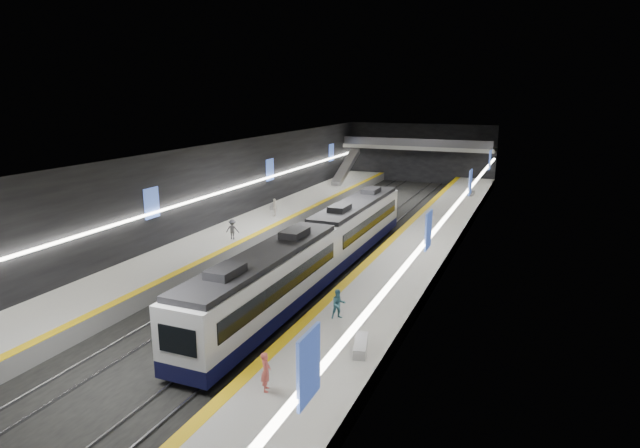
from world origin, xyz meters
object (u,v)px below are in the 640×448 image
at_px(bench_right_near, 361,346).
at_px(bench_right_far, 471,193).
at_px(passenger_right_a, 266,372).
at_px(escalator, 346,167).
at_px(passenger_left_a, 275,208).
at_px(passenger_right_b, 338,304).
at_px(train, 319,248).
at_px(passenger_left_b, 232,230).
at_px(bench_left_far, 272,207).

xyz_separation_m(bench_right_near, bench_right_far, (-0.33, 39.61, -0.02)).
bearing_deg(passenger_right_a, escalator, -7.85).
height_order(bench_right_far, passenger_left_a, passenger_left_a).
bearing_deg(passenger_right_b, bench_right_far, 49.28).
height_order(train, escalator, escalator).
distance_m(bench_right_far, passenger_left_b, 29.85).
distance_m(passenger_right_b, passenger_left_a, 23.44).
relative_size(passenger_right_b, passenger_left_a, 0.93).
xyz_separation_m(bench_right_far, passenger_left_a, (-15.39, -17.63, 0.61)).
bearing_deg(passenger_left_b, passenger_right_a, 110.19).
bearing_deg(bench_left_far, passenger_right_a, -87.25).
bearing_deg(escalator, passenger_left_a, -88.13).
bearing_deg(bench_right_far, passenger_right_b, -90.29).
bearing_deg(passenger_left_b, passenger_right_b, 125.26).
distance_m(bench_right_far, passenger_left_a, 23.41).
height_order(bench_right_near, passenger_left_b, passenger_left_b).
xyz_separation_m(train, bench_left_far, (-11.11, 14.47, -1.00)).
bearing_deg(passenger_right_a, passenger_left_a, 2.46).
bearing_deg(bench_right_far, train, -99.21).
relative_size(passenger_left_a, passenger_left_b, 1.05).
relative_size(bench_left_far, bench_right_near, 0.80).
distance_m(train, escalator, 34.10).
bearing_deg(train, passenger_left_b, 159.60).
xyz_separation_m(passenger_right_a, passenger_left_a, (-13.39, 26.51, 0.04)).
bearing_deg(passenger_left_b, bench_left_far, -92.73).
distance_m(escalator, passenger_right_a, 49.62).
relative_size(bench_right_near, passenger_left_a, 1.19).
bearing_deg(bench_right_far, bench_right_near, -86.95).
distance_m(train, bench_right_near, 12.29).
distance_m(bench_left_far, passenger_left_b, 11.50).
relative_size(passenger_right_a, passenger_right_b, 1.03).
relative_size(train, passenger_left_a, 18.03).
xyz_separation_m(bench_left_far, passenger_left_a, (1.80, -2.93, 0.64)).
xyz_separation_m(passenger_right_b, passenger_left_a, (-13.56, 19.12, 0.06)).
xyz_separation_m(passenger_right_b, passenger_left_b, (-12.95, 10.82, 0.02)).
bearing_deg(escalator, passenger_right_b, -70.47).
distance_m(escalator, passenger_left_b, 29.40).
bearing_deg(train, passenger_right_a, -74.78).
xyz_separation_m(bench_right_near, passenger_right_b, (-2.16, 2.86, 0.53)).
height_order(bench_right_near, passenger_left_a, passenger_left_a).
bearing_deg(passenger_right_b, bench_left_far, 86.99).
bearing_deg(bench_right_near, train, 107.39).
bearing_deg(passenger_right_a, passenger_left_b, 10.71).
height_order(escalator, bench_right_far, escalator).
distance_m(train, passenger_right_a, 15.53).
relative_size(bench_right_far, passenger_right_a, 1.14).
relative_size(escalator, passenger_left_a, 4.80).
relative_size(bench_right_far, passenger_left_b, 1.15).
bearing_deg(train, bench_right_far, 78.22).
distance_m(bench_left_far, bench_right_near, 30.46).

